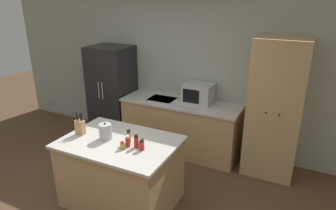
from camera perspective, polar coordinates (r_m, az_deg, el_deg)
The scene contains 14 objects.
wall_back at distance 5.28m, azimuth 1.50°, elevation 6.23°, with size 7.20×0.06×2.60m.
refrigerator at distance 5.68m, azimuth -10.52°, elevation 2.33°, with size 0.74×0.66×1.73m.
back_counter at distance 5.16m, azimuth 2.39°, elevation -4.11°, with size 2.01×0.69×0.91m.
pantry_cabinet at distance 4.61m, azimuth 19.74°, elevation -0.73°, with size 0.73×0.63×2.05m.
kitchen_island at distance 4.00m, azimuth -8.92°, elevation -12.40°, with size 1.43×1.01×0.89m.
microwave at distance 4.93m, azimuth 5.84°, elevation 2.24°, with size 0.46×0.40×0.32m.
knife_block at distance 4.01m, azimuth -16.40°, elevation -4.01°, with size 0.12×0.08×0.30m.
spice_bottle_tall_dark at distance 3.60m, azimuth -7.69°, elevation -6.92°, with size 0.06×0.06×0.14m.
spice_bottle_short_red at distance 3.51m, azimuth -5.03°, elevation -7.64°, with size 0.06×0.06×0.13m.
spice_bottle_amber_oil at distance 3.60m, azimuth -4.87°, elevation -7.12°, with size 0.04×0.04×0.10m.
spice_bottle_green_herb at distance 3.68m, azimuth -7.50°, elevation -6.00°, with size 0.06×0.06×0.17m.
spice_bottle_pale_salt at distance 3.57m, azimuth -8.72°, elevation -7.62°, with size 0.05×0.05×0.09m.
spice_bottle_orange_cap at distance 3.57m, azimuth -6.06°, elevation -6.92°, with size 0.06×0.06×0.16m.
kettle at distance 3.82m, azimuth -11.82°, elevation -4.97°, with size 0.16×0.16×0.22m.
Camera 1 is at (2.14, -2.32, 2.60)m, focal length 32.00 mm.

